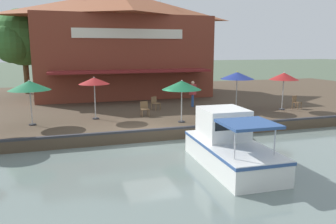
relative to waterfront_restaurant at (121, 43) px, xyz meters
The scene contains 15 objects.
ground_plane 14.55m from the waterfront_restaurant, ahead, with size 220.00×220.00×0.00m, color #4C5B47.
quay_deck 5.45m from the waterfront_restaurant, 18.28° to the right, with size 22.00×56.00×0.60m, color #4C3D2D.
quay_edge_fender 14.25m from the waterfront_restaurant, ahead, with size 0.20×50.40×0.10m, color #2D2D33.
waterfront_restaurant is the anchor object (origin of this frame).
patio_umbrella_mid_patio_left 13.88m from the waterfront_restaurant, 39.54° to the left, with size 1.84×1.84×2.44m.
patio_umbrella_near_quay_edge 12.54m from the waterfront_restaurant, 31.30° to the right, with size 2.09×2.09×2.35m.
patio_umbrella_mid_patio_right 12.45m from the waterfront_restaurant, ahead, with size 2.10×2.10×2.29m.
patio_umbrella_by_entrance 11.69m from the waterfront_restaurant, 29.71° to the left, with size 2.12×2.12×2.51m.
patio_umbrella_far_corner 10.68m from the waterfront_restaurant, 17.44° to the right, with size 1.70×1.70×2.38m.
cafe_chair_far_corner_seat 9.09m from the waterfront_restaurant, ahead, with size 0.60×0.60×0.85m.
cafe_chair_mid_patio 14.90m from the waterfront_restaurant, 43.21° to the left, with size 0.57×0.57×0.85m.
cafe_chair_under_first_umbrella 10.70m from the waterfront_restaurant, ahead, with size 0.44×0.44×0.85m.
person_at_quay_edge 9.18m from the waterfront_restaurant, 24.56° to the left, with size 0.50×0.50×1.76m.
motorboat_second_along 17.79m from the waterfront_restaurant, ahead, with size 5.63×2.24×2.11m.
tree_downstream_bank 8.59m from the waterfront_restaurant, 107.73° to the right, with size 5.08×4.83×7.29m.
Camera 1 is at (14.80, -3.63, 4.48)m, focal length 35.00 mm.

